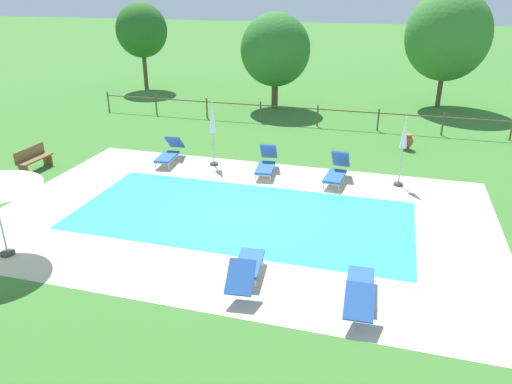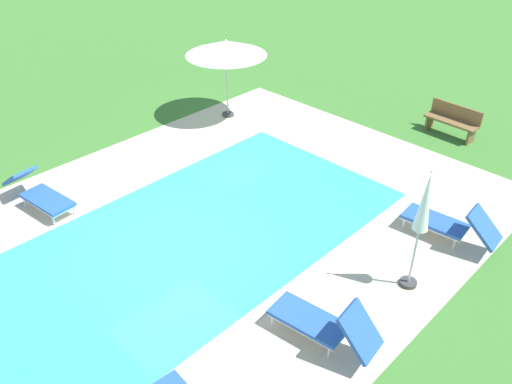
{
  "view_description": "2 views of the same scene",
  "coord_description": "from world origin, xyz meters",
  "px_view_note": "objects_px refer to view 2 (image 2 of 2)",
  "views": [
    {
      "loc": [
        4.03,
        -12.58,
        6.44
      ],
      "look_at": [
        0.3,
        0.5,
        0.6
      ],
      "focal_mm": 34.05,
      "sensor_mm": 36.0,
      "label": 1
    },
    {
      "loc": [
        4.83,
        7.03,
        6.82
      ],
      "look_at": [
        -1.8,
        0.58,
        0.79
      ],
      "focal_mm": 36.94,
      "sensor_mm": 36.0,
      "label": 2
    }
  ],
  "objects_px": {
    "sun_lounger_south_near_corner": "(449,223)",
    "patio_umbrella_closed_row_west": "(423,211)",
    "sun_lounger_north_mid": "(39,193)",
    "wooden_bench_lawn_side": "(453,120)",
    "patio_umbrella_open_foreground": "(226,48)",
    "sun_lounger_north_far": "(323,323)"
  },
  "relations": [
    {
      "from": "sun_lounger_south_near_corner",
      "to": "patio_umbrella_closed_row_west",
      "type": "height_order",
      "value": "patio_umbrella_closed_row_west"
    },
    {
      "from": "sun_lounger_south_near_corner",
      "to": "sun_lounger_north_mid",
      "type": "bearing_deg",
      "value": -53.27
    },
    {
      "from": "sun_lounger_south_near_corner",
      "to": "wooden_bench_lawn_side",
      "type": "distance_m",
      "value": 5.01
    },
    {
      "from": "patio_umbrella_open_foreground",
      "to": "wooden_bench_lawn_side",
      "type": "bearing_deg",
      "value": 122.77
    },
    {
      "from": "sun_lounger_south_near_corner",
      "to": "wooden_bench_lawn_side",
      "type": "xyz_separation_m",
      "value": [
        -4.5,
        -2.2,
        0.08
      ]
    },
    {
      "from": "sun_lounger_south_near_corner",
      "to": "patio_umbrella_closed_row_west",
      "type": "xyz_separation_m",
      "value": [
        1.78,
        0.17,
        1.3
      ]
    },
    {
      "from": "sun_lounger_north_mid",
      "to": "sun_lounger_north_far",
      "type": "height_order",
      "value": "sun_lounger_north_far"
    },
    {
      "from": "sun_lounger_north_far",
      "to": "patio_umbrella_closed_row_west",
      "type": "xyz_separation_m",
      "value": [
        -2.18,
        0.33,
        1.29
      ]
    },
    {
      "from": "sun_lounger_north_far",
      "to": "wooden_bench_lawn_side",
      "type": "bearing_deg",
      "value": -166.42
    },
    {
      "from": "patio_umbrella_open_foreground",
      "to": "patio_umbrella_closed_row_west",
      "type": "distance_m",
      "value": 8.32
    },
    {
      "from": "sun_lounger_north_far",
      "to": "patio_umbrella_open_foreground",
      "type": "height_order",
      "value": "patio_umbrella_open_foreground"
    },
    {
      "from": "sun_lounger_north_mid",
      "to": "sun_lounger_north_far",
      "type": "relative_size",
      "value": 1.07
    },
    {
      "from": "sun_lounger_north_far",
      "to": "sun_lounger_north_mid",
      "type": "bearing_deg",
      "value": -78.96
    },
    {
      "from": "sun_lounger_north_mid",
      "to": "sun_lounger_north_far",
      "type": "xyz_separation_m",
      "value": [
        -1.36,
        6.96,
        0.02
      ]
    },
    {
      "from": "sun_lounger_south_near_corner",
      "to": "patio_umbrella_closed_row_west",
      "type": "bearing_deg",
      "value": 5.57
    },
    {
      "from": "sun_lounger_north_mid",
      "to": "sun_lounger_south_near_corner",
      "type": "xyz_separation_m",
      "value": [
        -5.32,
        7.12,
        0.01
      ]
    },
    {
      "from": "sun_lounger_north_far",
      "to": "wooden_bench_lawn_side",
      "type": "height_order",
      "value": "sun_lounger_north_far"
    },
    {
      "from": "sun_lounger_north_mid",
      "to": "wooden_bench_lawn_side",
      "type": "bearing_deg",
      "value": 153.36
    },
    {
      "from": "sun_lounger_south_near_corner",
      "to": "sun_lounger_north_far",
      "type": "bearing_deg",
      "value": -2.31
    },
    {
      "from": "wooden_bench_lawn_side",
      "to": "patio_umbrella_open_foreground",
      "type": "bearing_deg",
      "value": -57.23
    },
    {
      "from": "sun_lounger_north_mid",
      "to": "sun_lounger_south_near_corner",
      "type": "height_order",
      "value": "sun_lounger_south_near_corner"
    },
    {
      "from": "patio_umbrella_open_foreground",
      "to": "patio_umbrella_closed_row_west",
      "type": "height_order",
      "value": "patio_umbrella_closed_row_west"
    }
  ]
}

